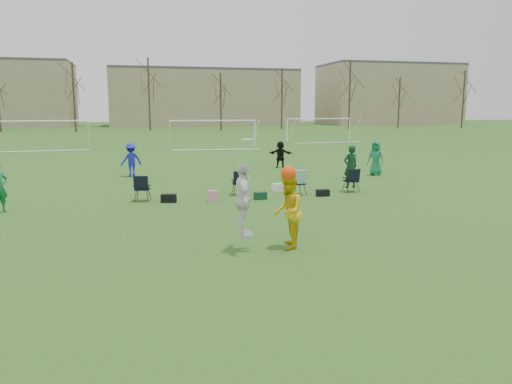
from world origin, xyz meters
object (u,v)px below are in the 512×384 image
object	(u,v)px
center_contest	(270,206)
goal_mid	(213,126)
fielder_black	(280,154)
fielder_green_far	(376,158)
goal_left	(42,127)
fielder_blue	(131,160)
goal_right	(319,123)

from	to	relation	value
center_contest	goal_mid	xyz separation A→B (m)	(3.53, 31.41, 0.86)
fielder_black	goal_mid	xyz separation A→B (m)	(-1.62, 14.96, 1.15)
fielder_green_far	goal_left	bearing A→B (deg)	-178.60
goal_left	fielder_blue	bearing A→B (deg)	-74.18
center_contest	goal_left	world-z (taller)	center_contest
fielder_green_far	goal_left	size ratio (longest dim) A/B	0.24
fielder_green_far	center_contest	world-z (taller)	center_contest
fielder_black	goal_mid	bearing A→B (deg)	-55.80
goal_left	goal_right	xyz separation A→B (m)	(26.00, 4.00, 0.00)
goal_mid	fielder_blue	bearing A→B (deg)	-108.02
goal_right	fielder_blue	bearing A→B (deg)	-137.46
fielder_blue	fielder_green_far	size ratio (longest dim) A/B	0.97
center_contest	goal_left	size ratio (longest dim) A/B	0.36
fielder_green_far	center_contest	size ratio (longest dim) A/B	0.65
fielder_blue	goal_right	distance (m)	29.64
goal_right	goal_mid	bearing A→B (deg)	-161.43
fielder_black	center_contest	size ratio (longest dim) A/B	0.57
fielder_black	goal_right	xyz separation A→B (m)	(10.38, 20.96, 1.15)
goal_mid	goal_right	bearing A→B (deg)	30.57
goal_left	goal_right	size ratio (longest dim) A/B	1.01
fielder_blue	center_contest	xyz separation A→B (m)	(3.29, -14.54, 0.22)
fielder_blue	fielder_green_far	xyz separation A→B (m)	(12.24, -2.54, 0.03)
fielder_blue	goal_left	world-z (taller)	goal_left
fielder_black	goal_right	bearing A→B (deg)	-88.34
fielder_green_far	fielder_black	distance (m)	5.85
goal_left	fielder_green_far	bearing A→B (deg)	-52.80
fielder_blue	goal_mid	size ratio (longest dim) A/B	0.23
fielder_black	center_contest	world-z (taller)	center_contest
fielder_blue	fielder_black	world-z (taller)	fielder_blue
center_contest	goal_right	size ratio (longest dim) A/B	0.37
fielder_black	goal_mid	size ratio (longest dim) A/B	0.21
fielder_green_far	goal_left	distance (m)	28.92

